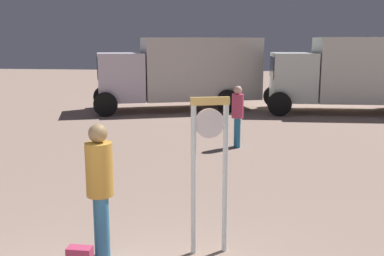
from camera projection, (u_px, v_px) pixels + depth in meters
name	position (u px, v px, depth m)	size (l,w,h in m)	color
standing_clock	(209.00, 159.00, 5.82)	(0.50, 0.22, 2.09)	white
person_near_clock	(100.00, 185.00, 5.67)	(0.34, 0.34, 1.78)	teal
person_distant	(237.00, 113.00, 11.88)	(0.31, 0.31, 1.63)	teal
box_truck_near	(183.00, 71.00, 18.49)	(7.14, 4.60, 2.92)	beige
box_truck_far	(361.00, 72.00, 17.67)	(6.90, 2.88, 2.93)	silver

